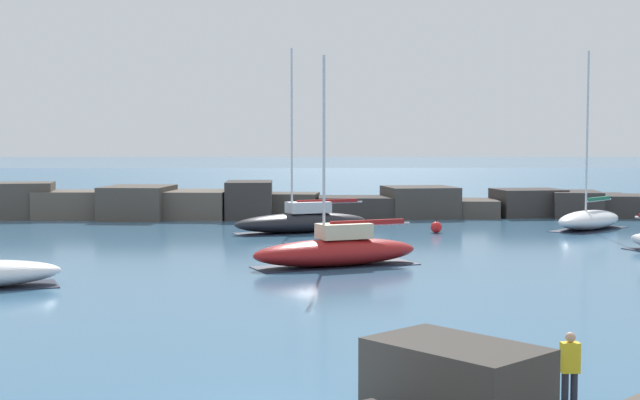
% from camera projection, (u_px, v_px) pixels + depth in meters
% --- Properties ---
extents(open_sea_beyond, '(400.00, 116.00, 0.01)m').
position_uv_depth(open_sea_beyond, '(284.00, 180.00, 122.02)').
color(open_sea_beyond, '#2D5B7F').
rests_on(open_sea_beyond, ground).
extents(breakwater_jetty, '(65.93, 7.01, 2.55)m').
position_uv_depth(breakwater_jetty, '(259.00, 203.00, 62.12)').
color(breakwater_jetty, '#4C443D').
rests_on(breakwater_jetty, ground).
extents(sailboat_moored_0, '(6.16, 6.26, 10.65)m').
position_uv_depth(sailboat_moored_0, '(589.00, 219.00, 53.62)').
color(sailboat_moored_0, white).
rests_on(sailboat_moored_0, ground).
extents(sailboat_moored_1, '(7.73, 4.69, 8.88)m').
position_uv_depth(sailboat_moored_1, '(337.00, 250.00, 37.85)').
color(sailboat_moored_1, maroon).
rests_on(sailboat_moored_1, ground).
extents(sailboat_moored_5, '(8.52, 5.22, 10.64)m').
position_uv_depth(sailboat_moored_5, '(302.00, 221.00, 51.87)').
color(sailboat_moored_5, black).
rests_on(sailboat_moored_5, ground).
extents(mooring_buoy_orange_near, '(0.65, 0.65, 0.85)m').
position_uv_depth(mooring_buoy_orange_near, '(436.00, 227.00, 51.63)').
color(mooring_buoy_orange_near, red).
rests_on(mooring_buoy_orange_near, ground).
extents(person_on_rocks, '(0.36, 0.22, 1.55)m').
position_uv_depth(person_on_rocks, '(570.00, 367.00, 17.44)').
color(person_on_rocks, '#282833').
rests_on(person_on_rocks, ground).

